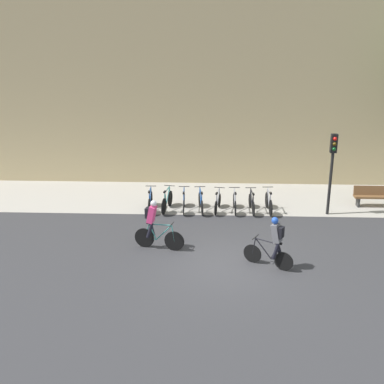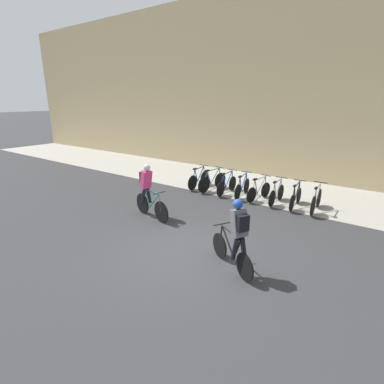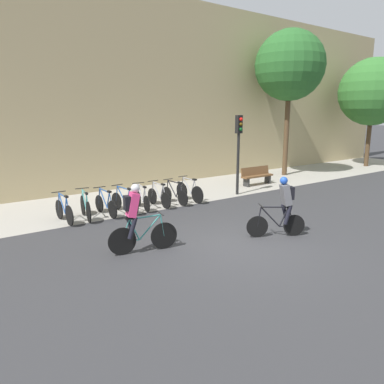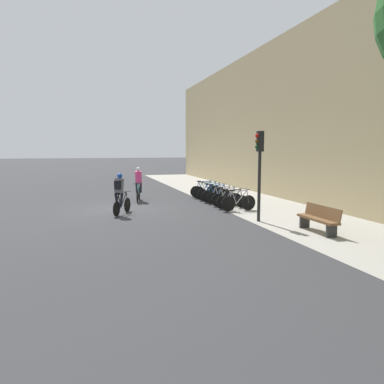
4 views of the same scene
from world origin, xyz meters
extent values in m
plane|color=#333335|center=(0.00, 0.00, 0.00)|extent=(200.00, 200.00, 0.00)
cube|color=#A39E93|center=(0.00, 6.75, 0.00)|extent=(44.00, 4.50, 0.01)
cube|color=tan|center=(0.00, 9.30, 4.48)|extent=(44.00, 0.60, 8.96)
cylinder|color=black|center=(-1.77, 1.04, 0.36)|extent=(0.71, 0.19, 0.72)
cylinder|color=black|center=(-2.85, 1.28, 0.36)|extent=(0.71, 0.19, 0.72)
cylinder|color=teal|center=(-2.14, 1.12, 0.64)|extent=(0.60, 0.17, 0.63)
cylinder|color=teal|center=(-2.54, 1.21, 0.62)|extent=(0.28, 0.10, 0.58)
cylinder|color=teal|center=(-2.26, 1.15, 0.92)|extent=(0.81, 0.22, 0.07)
cylinder|color=teal|center=(-2.64, 1.24, 0.35)|extent=(0.44, 0.13, 0.05)
cylinder|color=teal|center=(-2.76, 1.26, 0.63)|extent=(0.23, 0.08, 0.56)
cylinder|color=teal|center=(-1.82, 1.05, 0.65)|extent=(0.13, 0.06, 0.59)
cylinder|color=black|center=(-1.86, 1.06, 0.98)|extent=(0.13, 0.45, 0.03)
cube|color=black|center=(-2.66, 1.24, 0.95)|extent=(0.21, 0.12, 0.06)
cube|color=#DB3875|center=(-2.56, 1.22, 1.28)|extent=(0.38, 0.38, 0.63)
sphere|color=silver|center=(-2.48, 1.20, 1.69)|extent=(0.26, 0.26, 0.22)
cylinder|color=black|center=(-2.63, 1.12, 0.70)|extent=(0.29, 0.17, 0.56)
cylinder|color=black|center=(-2.59, 1.34, 0.70)|extent=(0.26, 0.16, 0.56)
cube|color=black|center=(-2.70, 1.25, 1.33)|extent=(0.19, 0.28, 0.36)
cylinder|color=black|center=(0.88, 0.25, 0.32)|extent=(0.57, 0.34, 0.63)
cylinder|color=black|center=(1.83, -0.29, 0.32)|extent=(0.57, 0.34, 0.63)
cylinder|color=black|center=(1.20, 0.06, 0.60)|extent=(0.54, 0.33, 0.62)
cylinder|color=black|center=(1.56, -0.14, 0.58)|extent=(0.26, 0.17, 0.58)
cylinder|color=black|center=(1.31, 0.00, 0.88)|extent=(0.73, 0.43, 0.07)
cylinder|color=black|center=(1.64, -0.19, 0.31)|extent=(0.40, 0.24, 0.05)
cylinder|color=black|center=(1.75, -0.25, 0.59)|extent=(0.21, 0.14, 0.56)
cylinder|color=black|center=(0.92, 0.22, 0.61)|extent=(0.13, 0.09, 0.59)
cylinder|color=black|center=(0.95, 0.20, 0.94)|extent=(0.25, 0.41, 0.03)
cube|color=black|center=(1.66, -0.20, 0.91)|extent=(0.21, 0.17, 0.06)
cube|color=#5B5B60|center=(1.58, -0.15, 1.24)|extent=(0.44, 0.44, 0.63)
sphere|color=#1E47AD|center=(1.51, -0.11, 1.65)|extent=(0.30, 0.30, 0.22)
cylinder|color=black|center=(1.67, -0.08, 0.66)|extent=(0.29, 0.23, 0.56)
cylinder|color=black|center=(1.56, -0.27, 0.66)|extent=(0.26, 0.21, 0.56)
cube|color=black|center=(1.70, -0.22, 1.29)|extent=(0.25, 0.30, 0.36)
cylinder|color=black|center=(-3.12, 5.52, 0.33)|extent=(0.05, 0.66, 0.66)
cylinder|color=black|center=(-3.09, 4.55, 0.33)|extent=(0.05, 0.66, 0.66)
cylinder|color=#1E478C|center=(-3.11, 5.19, 0.61)|extent=(0.05, 0.54, 0.62)
cylinder|color=#1E478C|center=(-3.10, 4.83, 0.60)|extent=(0.05, 0.25, 0.58)
cylinder|color=#1E478C|center=(-3.11, 5.09, 0.89)|extent=(0.06, 0.72, 0.07)
cylinder|color=#1E478C|center=(-3.10, 4.75, 0.32)|extent=(0.04, 0.39, 0.05)
cylinder|color=#1E478C|center=(-3.10, 4.64, 0.60)|extent=(0.04, 0.21, 0.56)
cylinder|color=#1E478C|center=(-3.12, 5.48, 0.62)|extent=(0.04, 0.11, 0.58)
cylinder|color=black|center=(-3.11, 5.45, 0.95)|extent=(0.46, 0.04, 0.03)
cube|color=black|center=(-3.10, 4.73, 0.92)|extent=(0.08, 0.20, 0.06)
cylinder|color=black|center=(-2.29, 5.55, 0.35)|extent=(0.16, 0.69, 0.70)
cylinder|color=black|center=(-2.48, 4.53, 0.35)|extent=(0.16, 0.69, 0.70)
cylinder|color=teal|center=(-2.36, 5.20, 0.63)|extent=(0.14, 0.57, 0.62)
cylinder|color=teal|center=(-2.42, 4.82, 0.61)|extent=(0.09, 0.27, 0.58)
cylinder|color=teal|center=(-2.38, 5.09, 0.91)|extent=(0.17, 0.76, 0.07)
cylinder|color=teal|center=(-2.44, 4.73, 0.34)|extent=(0.10, 0.41, 0.05)
cylinder|color=teal|center=(-2.46, 4.62, 0.62)|extent=(0.07, 0.22, 0.56)
cylinder|color=teal|center=(-2.30, 5.51, 0.64)|extent=(0.06, 0.12, 0.59)
cylinder|color=black|center=(-2.31, 5.47, 0.97)|extent=(0.46, 0.11, 0.03)
cube|color=black|center=(-2.44, 4.71, 0.94)|extent=(0.11, 0.21, 0.06)
cylinder|color=black|center=(-1.68, 5.56, 0.31)|extent=(0.05, 0.62, 0.62)
cylinder|color=black|center=(-1.65, 4.51, 0.31)|extent=(0.05, 0.62, 0.62)
cylinder|color=#1E478C|center=(-1.67, 5.21, 0.59)|extent=(0.06, 0.58, 0.62)
cylinder|color=#1E478C|center=(-1.66, 4.82, 0.58)|extent=(0.05, 0.27, 0.58)
cylinder|color=#1E478C|center=(-1.66, 5.09, 0.88)|extent=(0.06, 0.78, 0.07)
cylinder|color=#1E478C|center=(-1.65, 4.72, 0.30)|extent=(0.05, 0.42, 0.05)
cylinder|color=#1E478C|center=(-1.65, 4.60, 0.59)|extent=(0.04, 0.22, 0.56)
cylinder|color=#1E478C|center=(-1.68, 5.52, 0.60)|extent=(0.04, 0.12, 0.59)
cylinder|color=black|center=(-1.68, 5.48, 0.93)|extent=(0.46, 0.04, 0.03)
cube|color=black|center=(-1.65, 4.70, 0.90)|extent=(0.09, 0.20, 0.06)
cylinder|color=black|center=(-1.01, 5.56, 0.32)|extent=(0.12, 0.63, 0.63)
cylinder|color=black|center=(-0.87, 4.51, 0.32)|extent=(0.12, 0.63, 0.63)
cylinder|color=#1E478C|center=(-0.96, 5.20, 0.60)|extent=(0.11, 0.58, 0.62)
cylinder|color=#1E478C|center=(-0.91, 4.82, 0.58)|extent=(0.07, 0.27, 0.58)
cylinder|color=#1E478C|center=(-0.95, 5.09, 0.88)|extent=(0.14, 0.78, 0.07)
cylinder|color=#1E478C|center=(-0.90, 4.72, 0.31)|extent=(0.09, 0.42, 0.05)
cylinder|color=#1E478C|center=(-0.89, 4.61, 0.59)|extent=(0.06, 0.22, 0.56)
cylinder|color=#1E478C|center=(-1.00, 5.52, 0.61)|extent=(0.05, 0.12, 0.59)
cylinder|color=black|center=(-1.00, 5.48, 0.94)|extent=(0.46, 0.09, 0.03)
cube|color=black|center=(-0.90, 4.70, 0.91)|extent=(0.10, 0.21, 0.06)
cylinder|color=black|center=(-0.14, 5.52, 0.30)|extent=(0.14, 0.60, 0.60)
cylinder|color=black|center=(-0.31, 4.56, 0.30)|extent=(0.14, 0.60, 0.60)
cylinder|color=#99999E|center=(-0.20, 5.19, 0.58)|extent=(0.13, 0.54, 0.62)
cylinder|color=#99999E|center=(-0.26, 4.83, 0.57)|extent=(0.08, 0.26, 0.58)
cylinder|color=#99999E|center=(-0.21, 5.09, 0.87)|extent=(0.16, 0.72, 0.07)
cylinder|color=#99999E|center=(-0.27, 4.75, 0.29)|extent=(0.10, 0.39, 0.05)
cylinder|color=#99999E|center=(-0.29, 4.64, 0.58)|extent=(0.07, 0.21, 0.56)
cylinder|color=#99999E|center=(-0.15, 5.48, 0.59)|extent=(0.05, 0.12, 0.58)
cylinder|color=black|center=(-0.15, 5.44, 0.92)|extent=(0.46, 0.11, 0.03)
cube|color=black|center=(-0.28, 4.73, 0.89)|extent=(0.11, 0.21, 0.06)
cylinder|color=black|center=(0.49, 5.52, 0.31)|extent=(0.05, 0.62, 0.62)
cylinder|color=black|center=(0.51, 4.56, 0.31)|extent=(0.05, 0.62, 0.62)
cylinder|color=#99999E|center=(0.50, 5.19, 0.59)|extent=(0.05, 0.53, 0.62)
cylinder|color=#99999E|center=(0.50, 4.84, 0.58)|extent=(0.05, 0.25, 0.58)
cylinder|color=#99999E|center=(0.50, 5.09, 0.88)|extent=(0.06, 0.71, 0.07)
cylinder|color=#99999E|center=(0.51, 4.75, 0.30)|extent=(0.04, 0.38, 0.05)
cylinder|color=#99999E|center=(0.51, 4.65, 0.59)|extent=(0.04, 0.20, 0.56)
cylinder|color=#99999E|center=(0.49, 5.48, 0.60)|extent=(0.04, 0.11, 0.58)
cylinder|color=black|center=(0.49, 5.44, 0.93)|extent=(0.46, 0.04, 0.03)
cube|color=black|center=(0.51, 4.73, 0.90)|extent=(0.08, 0.20, 0.06)
cylinder|color=black|center=(1.19, 5.55, 0.30)|extent=(0.08, 0.60, 0.60)
cylinder|color=black|center=(1.26, 4.53, 0.30)|extent=(0.08, 0.60, 0.60)
cylinder|color=black|center=(1.21, 5.20, 0.58)|extent=(0.08, 0.56, 0.62)
cylinder|color=black|center=(1.24, 4.82, 0.57)|extent=(0.06, 0.26, 0.58)
cylinder|color=black|center=(1.22, 5.09, 0.87)|extent=(0.09, 0.76, 0.07)
cylinder|color=black|center=(1.24, 4.73, 0.29)|extent=(0.06, 0.41, 0.05)
cylinder|color=black|center=(1.25, 4.62, 0.58)|extent=(0.05, 0.22, 0.56)
cylinder|color=black|center=(1.19, 5.51, 0.59)|extent=(0.04, 0.12, 0.59)
cylinder|color=black|center=(1.19, 5.47, 0.92)|extent=(0.46, 0.06, 0.03)
cube|color=black|center=(1.24, 4.71, 0.89)|extent=(0.09, 0.21, 0.06)
cylinder|color=black|center=(1.91, 5.54, 0.34)|extent=(0.07, 0.69, 0.69)
cylinder|color=black|center=(1.97, 4.54, 0.34)|extent=(0.07, 0.69, 0.69)
cylinder|color=#99999E|center=(1.93, 5.20, 0.63)|extent=(0.07, 0.55, 0.62)
cylinder|color=#99999E|center=(1.95, 4.83, 0.61)|extent=(0.05, 0.26, 0.58)
cylinder|color=#99999E|center=(1.94, 5.09, 0.91)|extent=(0.08, 0.74, 0.07)
cylinder|color=#99999E|center=(1.96, 4.74, 0.34)|extent=(0.05, 0.40, 0.05)
cylinder|color=#99999E|center=(1.96, 4.63, 0.62)|extent=(0.04, 0.21, 0.56)
cylinder|color=#99999E|center=(1.92, 5.50, 0.63)|extent=(0.04, 0.12, 0.58)
cylinder|color=black|center=(1.92, 5.46, 0.96)|extent=(0.46, 0.05, 0.03)
cube|color=black|center=(1.96, 4.72, 0.93)|extent=(0.09, 0.20, 0.06)
camera|label=1|loc=(-0.54, -14.25, 7.29)|focal=45.00mm
camera|label=2|loc=(4.29, -5.59, 3.79)|focal=28.00mm
camera|label=3|loc=(-6.71, -6.93, 3.52)|focal=35.00mm
camera|label=4|loc=(17.22, -1.46, 2.75)|focal=35.00mm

